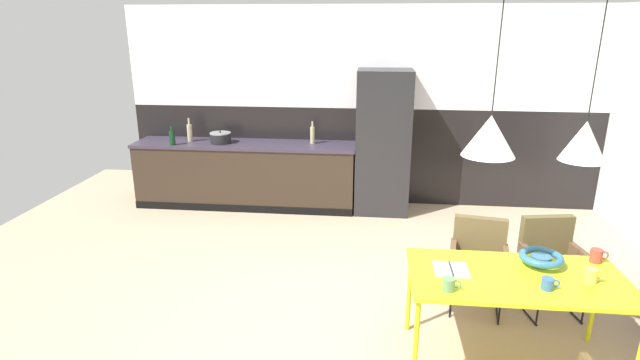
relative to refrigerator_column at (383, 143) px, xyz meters
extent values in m
plane|color=tan|center=(-0.24, -3.07, -0.94)|extent=(9.08, 9.08, 0.00)
cube|color=black|center=(-0.24, 0.36, -0.27)|extent=(6.53, 0.12, 1.34)
cube|color=white|center=(-0.24, 0.36, 1.07)|extent=(6.53, 0.12, 1.34)
cube|color=#31261C|center=(-1.87, 0.00, -0.52)|extent=(2.99, 0.60, 0.85)
cube|color=#342E3D|center=(-1.87, 0.00, -0.07)|extent=(3.02, 0.63, 0.04)
cube|color=black|center=(-1.87, -0.30, -0.89)|extent=(2.99, 0.01, 0.10)
cube|color=#232326|center=(0.00, 0.00, 0.00)|extent=(0.70, 0.60, 1.89)
cube|color=#CAD31E|center=(0.92, -3.13, -0.23)|extent=(1.52, 0.78, 0.03)
cylinder|color=#C6D11B|center=(0.20, -2.79, -0.60)|extent=(0.04, 0.04, 0.70)
cylinder|color=#CDD019|center=(1.63, -2.79, -0.60)|extent=(0.04, 0.04, 0.70)
cylinder|color=#CCD917|center=(0.20, -3.48, -0.60)|extent=(0.04, 0.04, 0.70)
cylinder|color=#CAD418|center=(1.63, -3.48, -0.60)|extent=(0.04, 0.04, 0.70)
cube|color=brown|center=(0.81, -2.41, -0.54)|extent=(0.55, 0.54, 0.06)
cube|color=brown|center=(0.84, -2.21, -0.33)|extent=(0.46, 0.16, 0.36)
cube|color=brown|center=(1.02, -2.45, -0.44)|extent=(0.12, 0.42, 0.14)
cube|color=brown|center=(0.59, -2.37, -0.44)|extent=(0.12, 0.42, 0.14)
cylinder|color=black|center=(0.97, -2.63, -0.76)|extent=(0.02, 0.02, 0.38)
cylinder|color=black|center=(0.58, -2.56, -0.76)|extent=(0.02, 0.02, 0.38)
cylinder|color=black|center=(1.04, -2.26, -0.76)|extent=(0.02, 0.02, 0.38)
cylinder|color=black|center=(0.64, -2.19, -0.76)|extent=(0.02, 0.02, 0.38)
cylinder|color=black|center=(1.00, -2.44, -0.94)|extent=(0.09, 0.41, 0.02)
cylinder|color=black|center=(0.61, -2.37, -0.94)|extent=(0.09, 0.41, 0.02)
cube|color=brown|center=(1.45, -2.39, -0.52)|extent=(0.55, 0.54, 0.06)
cube|color=brown|center=(1.42, -2.20, -0.30)|extent=(0.46, 0.16, 0.38)
cube|color=brown|center=(1.67, -2.36, -0.42)|extent=(0.12, 0.42, 0.14)
cube|color=brown|center=(1.23, -2.43, -0.42)|extent=(0.12, 0.42, 0.14)
cylinder|color=black|center=(1.68, -2.55, -0.75)|extent=(0.02, 0.02, 0.40)
cylinder|color=black|center=(1.28, -2.61, -0.75)|extent=(0.02, 0.02, 0.40)
cylinder|color=black|center=(1.61, -2.17, -0.75)|extent=(0.02, 0.02, 0.40)
cylinder|color=black|center=(1.22, -2.24, -0.75)|extent=(0.02, 0.02, 0.40)
cylinder|color=black|center=(1.65, -2.36, -0.94)|extent=(0.09, 0.41, 0.02)
cylinder|color=black|center=(1.25, -2.43, -0.94)|extent=(0.09, 0.41, 0.02)
cylinder|color=#33607F|center=(1.13, -2.95, -0.18)|extent=(0.14, 0.14, 0.08)
torus|color=#2D6481|center=(1.13, -2.95, -0.15)|extent=(0.32, 0.32, 0.05)
cube|color=white|center=(0.40, -3.10, -0.21)|extent=(0.12, 0.24, 0.01)
cube|color=white|center=(0.52, -3.10, -0.21)|extent=(0.12, 0.24, 0.01)
cube|color=#262628|center=(0.46, -3.10, -0.20)|extent=(0.01, 0.24, 0.00)
cylinder|color=#335B93|center=(1.06, -3.30, -0.18)|extent=(0.08, 0.08, 0.08)
torus|color=#335B93|center=(1.11, -3.30, -0.17)|extent=(0.06, 0.01, 0.06)
cylinder|color=#5B8456|center=(0.40, -3.39, -0.17)|extent=(0.08, 0.08, 0.09)
torus|color=#5B8456|center=(0.45, -3.39, -0.17)|extent=(0.06, 0.01, 0.06)
cylinder|color=gold|center=(1.39, -3.17, -0.17)|extent=(0.09, 0.09, 0.11)
torus|color=gold|center=(1.44, -3.17, -0.16)|extent=(0.07, 0.01, 0.07)
cylinder|color=#B23D33|center=(1.55, -2.85, -0.17)|extent=(0.09, 0.09, 0.10)
torus|color=#B23D33|center=(1.61, -2.85, -0.16)|extent=(0.07, 0.01, 0.07)
cylinder|color=black|center=(-2.19, -0.03, 0.01)|extent=(0.28, 0.28, 0.13)
cylinder|color=gray|center=(-2.19, -0.03, 0.08)|extent=(0.28, 0.28, 0.01)
sphere|color=black|center=(-2.19, -0.03, 0.10)|extent=(0.02, 0.02, 0.02)
cylinder|color=#0F3319|center=(-2.79, -0.21, 0.04)|extent=(0.07, 0.07, 0.19)
cylinder|color=#0F3319|center=(-2.79, -0.21, 0.17)|extent=(0.03, 0.03, 0.06)
cylinder|color=tan|center=(-0.94, 0.07, 0.06)|extent=(0.06, 0.06, 0.23)
cylinder|color=tan|center=(-0.94, 0.07, 0.21)|extent=(0.03, 0.03, 0.08)
cylinder|color=tan|center=(-2.63, 0.02, 0.06)|extent=(0.07, 0.07, 0.23)
cylinder|color=tan|center=(-2.63, 0.02, 0.23)|extent=(0.03, 0.03, 0.09)
cylinder|color=black|center=(0.61, -3.17, 1.31)|extent=(0.01, 0.01, 0.75)
cone|color=white|center=(0.61, -3.17, 0.80)|extent=(0.34, 0.34, 0.27)
cylinder|color=black|center=(1.22, -3.13, 1.29)|extent=(0.01, 0.01, 0.79)
cone|color=white|center=(1.22, -3.13, 0.77)|extent=(0.29, 0.29, 0.26)
camera|label=1|loc=(-0.15, -6.41, 1.49)|focal=27.79mm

